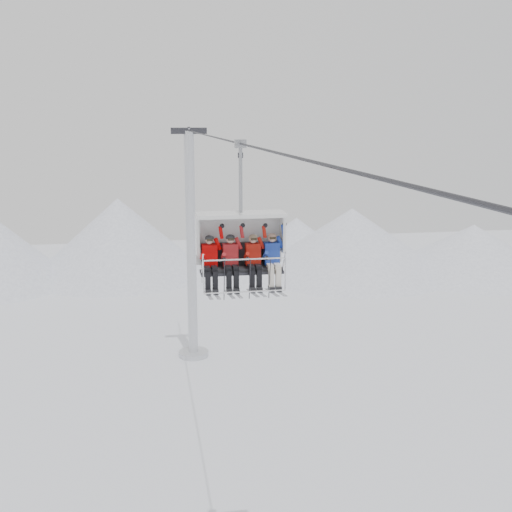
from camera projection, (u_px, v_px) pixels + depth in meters
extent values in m
cone|color=white|center=(119.00, 237.00, 58.16)|extent=(16.00, 16.00, 7.00)
cone|color=white|center=(241.00, 246.00, 59.24)|extent=(14.00, 14.00, 5.00)
cone|color=white|center=(351.00, 241.00, 58.88)|extent=(18.00, 18.00, 6.00)
cone|color=white|center=(473.00, 249.00, 58.95)|extent=(16.00, 16.00, 4.50)
cone|color=white|center=(296.00, 240.00, 63.19)|extent=(12.00, 12.00, 4.50)
cylinder|color=silver|center=(191.00, 248.00, 37.14)|extent=(0.56, 0.56, 13.30)
cylinder|color=silver|center=(194.00, 353.00, 38.50)|extent=(1.80, 1.80, 0.30)
cube|color=#2D2D32|center=(189.00, 131.00, 35.75)|extent=(2.00, 0.35, 0.35)
cylinder|color=#2D2D32|center=(256.00, 148.00, 14.55)|extent=(0.06, 50.00, 0.06)
cube|color=black|center=(242.00, 268.00, 17.47)|extent=(2.15, 0.55, 0.10)
cube|color=black|center=(240.00, 253.00, 17.65)|extent=(2.15, 0.10, 0.63)
cube|color=#2D2D32|center=(242.00, 272.00, 17.49)|extent=(2.25, 0.60, 0.08)
cube|color=silver|center=(239.00, 238.00, 17.78)|extent=(2.40, 0.10, 1.43)
cube|color=silver|center=(241.00, 215.00, 17.24)|extent=(2.40, 0.90, 0.10)
cylinder|color=silver|center=(245.00, 259.00, 16.87)|extent=(2.19, 0.04, 0.04)
cylinder|color=silver|center=(245.00, 292.00, 16.98)|extent=(2.19, 0.04, 0.04)
cylinder|color=gray|center=(241.00, 179.00, 17.07)|extent=(0.10, 0.10, 1.88)
cube|color=gray|center=(240.00, 144.00, 16.87)|extent=(0.30, 0.18, 0.22)
cube|color=#CB0303|center=(210.00, 255.00, 17.29)|extent=(0.41, 0.27, 0.61)
sphere|color=tan|center=(209.00, 240.00, 17.16)|extent=(0.23, 0.23, 0.23)
cube|color=black|center=(208.00, 280.00, 16.97)|extent=(0.14, 0.15, 0.49)
cube|color=black|center=(215.00, 280.00, 17.00)|extent=(0.14, 0.15, 0.49)
cube|color=#B1B3BB|center=(208.00, 295.00, 16.95)|extent=(0.09, 1.69, 0.26)
cube|color=#B1B3BB|center=(216.00, 295.00, 16.98)|extent=(0.09, 1.69, 0.26)
cube|color=#AD1C1F|center=(230.00, 255.00, 17.38)|extent=(0.41, 0.27, 0.61)
sphere|color=tan|center=(230.00, 239.00, 17.25)|extent=(0.23, 0.23, 0.23)
cube|color=black|center=(229.00, 279.00, 17.06)|extent=(0.14, 0.15, 0.49)
cube|color=black|center=(236.00, 279.00, 17.09)|extent=(0.14, 0.15, 0.49)
cube|color=#B1B3BB|center=(230.00, 294.00, 17.04)|extent=(0.09, 1.69, 0.26)
cube|color=#B1B3BB|center=(237.00, 294.00, 17.08)|extent=(0.09, 1.69, 0.26)
cube|color=#B3170C|center=(253.00, 254.00, 17.49)|extent=(0.40, 0.27, 0.60)
sphere|color=tan|center=(253.00, 239.00, 17.36)|extent=(0.22, 0.22, 0.22)
cube|color=black|center=(252.00, 278.00, 17.16)|extent=(0.13, 0.15, 0.48)
cube|color=black|center=(259.00, 278.00, 17.20)|extent=(0.13, 0.15, 0.48)
cube|color=#B1B3BB|center=(253.00, 293.00, 17.15)|extent=(0.09, 1.69, 0.26)
cube|color=#B1B3BB|center=(260.00, 293.00, 17.18)|extent=(0.09, 1.69, 0.26)
cube|color=#1E3BA9|center=(272.00, 253.00, 17.57)|extent=(0.41, 0.27, 0.61)
sphere|color=tan|center=(272.00, 238.00, 17.44)|extent=(0.23, 0.23, 0.23)
cube|color=silver|center=(271.00, 278.00, 17.25)|extent=(0.14, 0.15, 0.49)
cube|color=silver|center=(278.00, 277.00, 17.29)|extent=(0.14, 0.15, 0.49)
cube|color=#B1B3BB|center=(272.00, 292.00, 17.24)|extent=(0.09, 1.69, 0.26)
cube|color=#B1B3BB|center=(279.00, 292.00, 17.27)|extent=(0.09, 1.69, 0.26)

